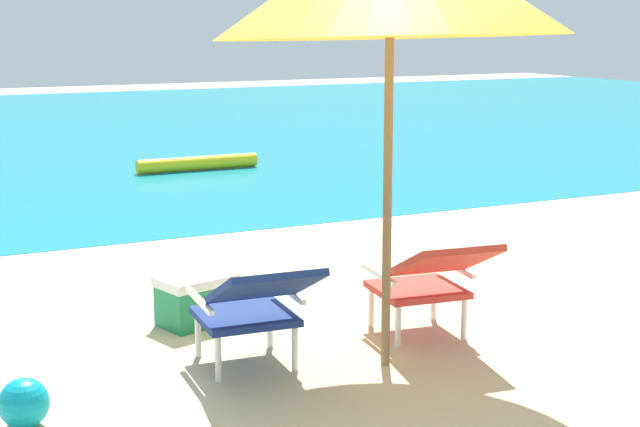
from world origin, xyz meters
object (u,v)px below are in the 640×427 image
Objects in this scene: swim_buoy at (198,163)px; lounge_chair_left at (254,303)px; lounge_chair_right at (430,277)px; cooler_box at (196,299)px; beach_ball at (24,403)px.

swim_buoy is 7.42m from lounge_chair_left.
lounge_chair_right is 1.73× the size of cooler_box.
swim_buoy is 1.72× the size of lounge_chair_right.
beach_ball is (-2.42, -0.22, -0.28)m from lounge_chair_right.
swim_buoy is 6.54× the size of beach_ball.
lounge_chair_left is 3.72× the size of beach_ball.
lounge_chair_right is 3.81× the size of beach_ball.
swim_buoy is at bearing 64.97° from beach_ball.
lounge_chair_left is 1.31m from beach_ball.
cooler_box is at bearing 89.71° from lounge_chair_left.
lounge_chair_right is at bearing 2.18° from lounge_chair_left.
swim_buoy is 1.76× the size of lounge_chair_left.
lounge_chair_left and lounge_chair_right have the same top height.
lounge_chair_right reaches higher than cooler_box.
lounge_chair_right is at bearing -39.48° from cooler_box.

